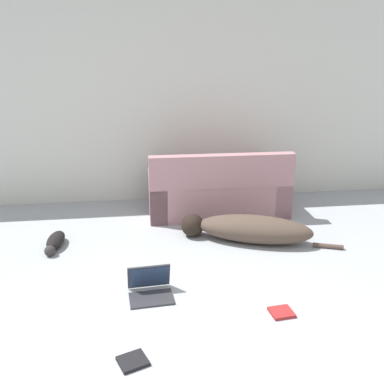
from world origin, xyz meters
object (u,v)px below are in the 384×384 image
object	(u,v)px
dog	(248,229)
book_red	(281,312)
laptop_open	(150,285)
cat	(55,242)
book_black	(133,361)
couch	(217,192)

from	to	relation	value
dog	book_red	bearing A→B (deg)	106.63
dog	laptop_open	size ratio (longest dim) A/B	4.36
cat	laptop_open	xyz separation A→B (m)	(0.92, -1.01, 0.01)
laptop_open	book_black	bearing A→B (deg)	-104.27
dog	book_black	size ratio (longest dim) A/B	7.25
book_red	laptop_open	bearing A→B (deg)	157.03
cat	laptop_open	world-z (taller)	laptop_open
dog	cat	distance (m)	1.99
laptop_open	book_red	xyz separation A→B (m)	(0.98, -0.41, -0.07)
dog	laptop_open	distance (m)	1.39
book_red	book_black	world-z (taller)	same
laptop_open	book_black	size ratio (longest dim) A/B	1.66
book_black	couch	bearing A→B (deg)	68.12
couch	book_black	world-z (taller)	couch
laptop_open	book_red	bearing A→B (deg)	-27.27
couch	cat	xyz separation A→B (m)	(-1.82, -0.76, -0.21)
dog	cat	xyz separation A→B (m)	(-1.98, 0.11, -0.08)
couch	cat	bearing A→B (deg)	23.21
laptop_open	book_red	distance (m)	1.07
cat	book_black	xyz separation A→B (m)	(0.78, -1.82, -0.05)
cat	laptop_open	bearing A→B (deg)	47.34
couch	laptop_open	bearing A→B (deg)	63.66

